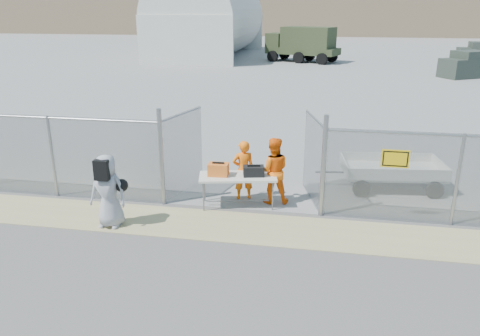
% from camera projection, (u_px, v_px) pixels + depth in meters
% --- Properties ---
extents(ground, '(160.00, 160.00, 0.00)m').
position_uv_depth(ground, '(223.00, 247.00, 9.90)').
color(ground, '#4C4A4A').
extents(tarmac_inside, '(160.00, 80.00, 0.01)m').
position_uv_depth(tarmac_inside, '(308.00, 55.00, 48.97)').
color(tarmac_inside, gray).
rests_on(tarmac_inside, ground).
extents(dirt_strip, '(44.00, 1.60, 0.01)m').
position_uv_depth(dirt_strip, '(232.00, 226.00, 10.83)').
color(dirt_strip, tan).
rests_on(dirt_strip, ground).
extents(distant_hills, '(140.00, 6.00, 9.00)m').
position_uv_depth(distant_hills, '(347.00, 9.00, 80.16)').
color(distant_hills, '#7F684F').
rests_on(distant_hills, ground).
extents(chain_link_fence, '(40.00, 0.20, 2.20)m').
position_uv_depth(chain_link_fence, '(240.00, 168.00, 11.40)').
color(chain_link_fence, gray).
rests_on(chain_link_fence, ground).
extents(quonset_hangar, '(9.00, 18.00, 8.00)m').
position_uv_depth(quonset_hangar, '(210.00, 15.00, 47.49)').
color(quonset_hangar, beige).
rests_on(quonset_hangar, ground).
extents(folding_table, '(2.05, 1.19, 0.82)m').
position_uv_depth(folding_table, '(238.00, 191.00, 11.85)').
color(folding_table, beige).
rests_on(folding_table, ground).
extents(orange_bag, '(0.51, 0.35, 0.31)m').
position_uv_depth(orange_bag, '(218.00, 169.00, 11.68)').
color(orange_bag, orange).
rests_on(orange_bag, folding_table).
extents(black_duffel, '(0.57, 0.41, 0.25)m').
position_uv_depth(black_duffel, '(254.00, 171.00, 11.66)').
color(black_duffel, black).
rests_on(black_duffel, folding_table).
extents(security_worker_left, '(0.68, 0.57, 1.59)m').
position_uv_depth(security_worker_left, '(243.00, 170.00, 12.18)').
color(security_worker_left, orange).
rests_on(security_worker_left, ground).
extents(security_worker_right, '(0.95, 0.80, 1.74)m').
position_uv_depth(security_worker_right, '(273.00, 171.00, 11.92)').
color(security_worker_right, orange).
rests_on(security_worker_right, ground).
extents(visitor, '(0.84, 0.55, 1.72)m').
position_uv_depth(visitor, '(108.00, 191.00, 10.61)').
color(visitor, '#97989F').
rests_on(visitor, ground).
extents(utility_trailer, '(3.69, 2.22, 0.85)m').
position_uv_depth(utility_trailer, '(391.00, 173.00, 13.06)').
color(utility_trailer, beige).
rests_on(utility_trailer, ground).
extents(military_truck, '(6.99, 4.58, 3.13)m').
position_uv_depth(military_truck, '(303.00, 45.00, 42.79)').
color(military_truck, '#2F3920').
rests_on(military_truck, ground).
extents(parked_vehicle_near, '(4.42, 3.67, 1.84)m').
position_uv_depth(parked_vehicle_near, '(469.00, 65.00, 33.46)').
color(parked_vehicle_near, '#313931').
rests_on(parked_vehicle_near, ground).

